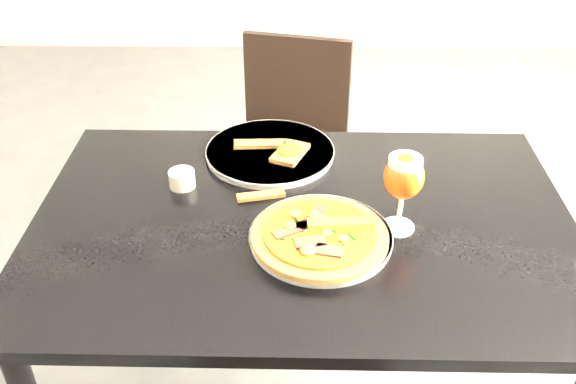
{
  "coord_description": "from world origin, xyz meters",
  "views": [
    {
      "loc": [
        -0.33,
        -1.1,
        1.59
      ],
      "look_at": [
        -0.34,
        0.03,
        0.83
      ],
      "focal_mm": 40.0,
      "sensor_mm": 36.0,
      "label": 1
    }
  ],
  "objects_px": {
    "dining_table": "(303,250)",
    "pizza": "(320,235)",
    "beer_glass": "(404,177)",
    "chair_far": "(289,152)"
  },
  "relations": [
    {
      "from": "dining_table",
      "to": "chair_far",
      "type": "relative_size",
      "value": 1.45
    },
    {
      "from": "dining_table",
      "to": "pizza",
      "type": "xyz_separation_m",
      "value": [
        0.03,
        -0.09,
        0.12
      ]
    },
    {
      "from": "dining_table",
      "to": "beer_glass",
      "type": "height_order",
      "value": "beer_glass"
    },
    {
      "from": "pizza",
      "to": "beer_glass",
      "type": "bearing_deg",
      "value": 18.98
    },
    {
      "from": "pizza",
      "to": "beer_glass",
      "type": "height_order",
      "value": "beer_glass"
    },
    {
      "from": "beer_glass",
      "to": "pizza",
      "type": "bearing_deg",
      "value": -161.02
    },
    {
      "from": "dining_table",
      "to": "beer_glass",
      "type": "xyz_separation_m",
      "value": [
        0.21,
        -0.03,
        0.22
      ]
    },
    {
      "from": "chair_far",
      "to": "pizza",
      "type": "xyz_separation_m",
      "value": [
        0.07,
        -0.87,
        0.31
      ]
    },
    {
      "from": "dining_table",
      "to": "beer_glass",
      "type": "relative_size",
      "value": 6.69
    },
    {
      "from": "dining_table",
      "to": "pizza",
      "type": "distance_m",
      "value": 0.15
    }
  ]
}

